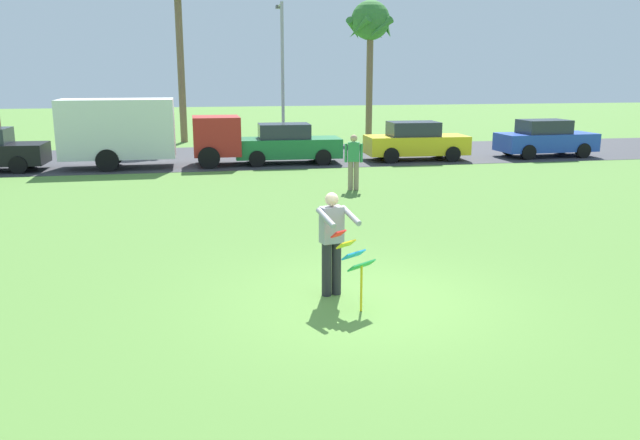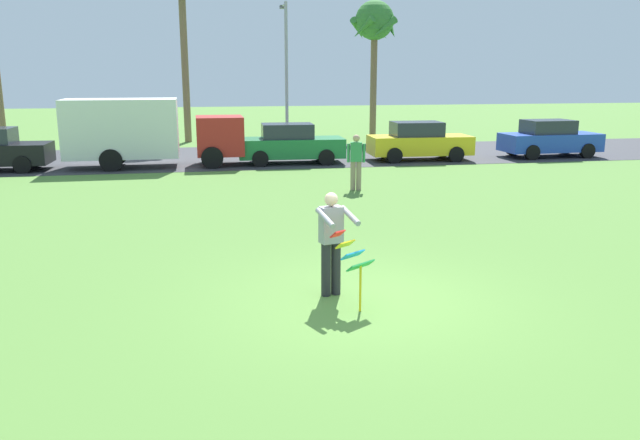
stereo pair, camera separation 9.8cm
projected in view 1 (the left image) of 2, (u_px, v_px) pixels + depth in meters
name	position (u px, v px, depth m)	size (l,w,h in m)	color
ground_plane	(365.00, 300.00, 10.43)	(120.00, 120.00, 0.00)	#568438
road_strip	(257.00, 156.00, 28.04)	(120.00, 8.00, 0.01)	#38383D
person_kite_flyer	(332.00, 240.00, 10.45)	(0.66, 0.74, 1.73)	#26262B
kite_held	(354.00, 258.00, 9.87)	(0.66, 0.73, 1.21)	red
parked_truck_red_cab	(141.00, 131.00, 24.56)	(6.72, 2.17, 2.62)	#B2231E
parked_car_green	(287.00, 144.00, 25.76)	(4.25, 1.93, 1.60)	#1E7238
parked_car_yellow	(416.00, 142.00, 26.75)	(4.25, 1.93, 1.60)	yellow
parked_car_blue	(545.00, 139.00, 27.85)	(4.26, 1.95, 1.60)	#2347B7
palm_tree_centre_far	(370.00, 26.00, 34.72)	(2.58, 2.71, 7.39)	brown
streetlight_pole	(282.00, 64.00, 32.33)	(0.24, 1.65, 7.00)	#9E9EA3
person_walker_near	(354.00, 160.00, 19.92)	(0.56, 0.29, 1.73)	gray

